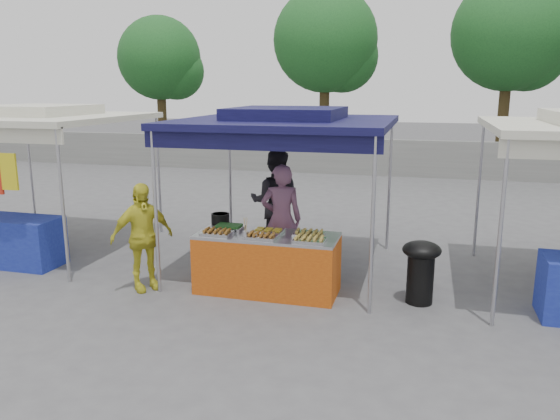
% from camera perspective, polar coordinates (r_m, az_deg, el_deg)
% --- Properties ---
extents(ground_plane, '(80.00, 80.00, 0.00)m').
position_cam_1_polar(ground_plane, '(8.04, -1.12, -8.24)').
color(ground_plane, '#504F51').
extents(back_wall, '(40.00, 0.25, 1.20)m').
position_cam_1_polar(back_wall, '(18.47, 8.45, 5.51)').
color(back_wall, slate).
rests_on(back_wall, ground_plane).
extents(main_canopy, '(3.20, 3.20, 2.57)m').
position_cam_1_polar(main_canopy, '(8.45, 0.66, 9.30)').
color(main_canopy, '#A6A6AC').
rests_on(main_canopy, ground_plane).
extents(neighbor_stall_left, '(3.20, 3.20, 2.57)m').
position_cam_1_polar(neighbor_stall_left, '(10.28, -25.11, 4.40)').
color(neighbor_stall_left, '#A6A6AC').
rests_on(neighbor_stall_left, ground_plane).
extents(tree_0, '(3.37, 3.29, 5.65)m').
position_cam_1_polar(tree_0, '(23.09, -12.07, 14.90)').
color(tree_0, '#392C16').
rests_on(tree_0, ground_plane).
extents(tree_1, '(3.73, 3.71, 6.37)m').
position_cam_1_polar(tree_1, '(20.41, 5.21, 16.84)').
color(tree_1, '#392C16').
rests_on(tree_1, ground_plane).
extents(tree_2, '(3.80, 3.79, 6.51)m').
position_cam_1_polar(tree_2, '(20.37, 23.29, 16.18)').
color(tree_2, '#392C16').
rests_on(tree_2, ground_plane).
extents(vendor_table, '(2.00, 0.80, 0.85)m').
position_cam_1_polar(vendor_table, '(7.80, -1.34, -5.58)').
color(vendor_table, '#AB450F').
rests_on(vendor_table, ground_plane).
extents(food_tray_fl, '(0.42, 0.30, 0.07)m').
position_cam_1_polar(food_tray_fl, '(7.68, -6.62, -2.39)').
color(food_tray_fl, '#B1B1B5').
rests_on(food_tray_fl, vendor_table).
extents(food_tray_fm, '(0.42, 0.30, 0.07)m').
position_cam_1_polar(food_tray_fm, '(7.45, -1.91, -2.78)').
color(food_tray_fm, '#B1B1B5').
rests_on(food_tray_fm, vendor_table).
extents(food_tray_fr, '(0.42, 0.30, 0.07)m').
position_cam_1_polar(food_tray_fr, '(7.29, 3.10, -3.14)').
color(food_tray_fr, '#B1B1B5').
rests_on(food_tray_fr, vendor_table).
extents(food_tray_bl, '(0.42, 0.30, 0.07)m').
position_cam_1_polar(food_tray_bl, '(7.96, -5.37, -1.81)').
color(food_tray_bl, '#B1B1B5').
rests_on(food_tray_bl, vendor_table).
extents(food_tray_bm, '(0.42, 0.30, 0.07)m').
position_cam_1_polar(food_tray_bm, '(7.73, -1.21, -2.21)').
color(food_tray_bm, '#B1B1B5').
rests_on(food_tray_bm, vendor_table).
extents(food_tray_br, '(0.42, 0.30, 0.07)m').
position_cam_1_polar(food_tray_br, '(7.58, 3.05, -2.52)').
color(food_tray_br, '#B1B1B5').
rests_on(food_tray_br, vendor_table).
extents(cooking_pot, '(0.27, 0.27, 0.16)m').
position_cam_1_polar(cooking_pot, '(8.29, -6.25, -0.92)').
color(cooking_pot, black).
rests_on(cooking_pot, vendor_table).
extents(skewer_cup, '(0.08, 0.08, 0.11)m').
position_cam_1_polar(skewer_cup, '(7.47, -3.62, -2.61)').
color(skewer_cup, '#A6A6AC').
rests_on(skewer_cup, vendor_table).
extents(wok_burner, '(0.52, 0.52, 0.87)m').
position_cam_1_polar(wok_burner, '(7.62, 14.50, -5.74)').
color(wok_burner, black).
rests_on(wok_burner, ground_plane).
extents(crate_left, '(0.44, 0.31, 0.27)m').
position_cam_1_polar(crate_left, '(8.52, -2.88, -6.07)').
color(crate_left, navy).
rests_on(crate_left, ground_plane).
extents(crate_right, '(0.51, 0.36, 0.31)m').
position_cam_1_polar(crate_right, '(8.56, 1.19, -5.81)').
color(crate_right, navy).
rests_on(crate_right, ground_plane).
extents(crate_stacked, '(0.49, 0.34, 0.29)m').
position_cam_1_polar(crate_stacked, '(8.47, 1.20, -3.88)').
color(crate_stacked, navy).
rests_on(crate_stacked, crate_right).
extents(vendor_woman, '(0.72, 0.57, 1.74)m').
position_cam_1_polar(vendor_woman, '(8.45, 0.14, -1.01)').
color(vendor_woman, '#794D6A').
rests_on(vendor_woman, ground_plane).
extents(helper_man, '(0.98, 0.82, 1.83)m').
position_cam_1_polar(helper_man, '(9.50, -0.49, 0.83)').
color(helper_man, black).
rests_on(helper_man, ground_plane).
extents(customer_person, '(0.88, 0.95, 1.57)m').
position_cam_1_polar(customer_person, '(8.04, -14.22, -2.75)').
color(customer_person, gold).
rests_on(customer_person, ground_plane).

